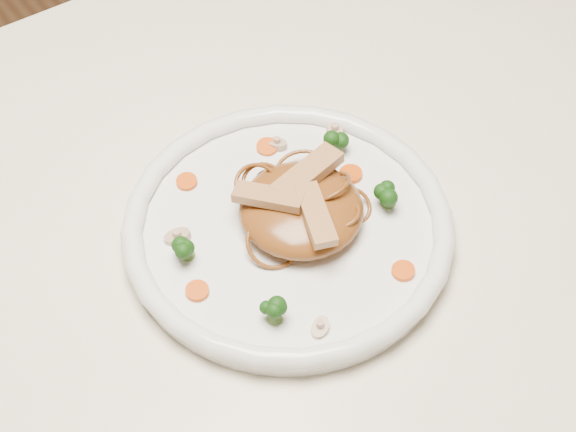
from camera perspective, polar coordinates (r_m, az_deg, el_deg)
table at (r=0.88m, az=-5.67°, el=-5.44°), size 1.20×0.80×0.75m
plate at (r=0.79m, az=-0.00°, el=-1.01°), size 0.35×0.35×0.02m
noodle_mound at (r=0.78m, az=0.89°, el=0.46°), size 0.14×0.14×0.04m
chicken_a at (r=0.78m, az=1.32°, el=2.89°), size 0.08×0.04×0.01m
chicken_b at (r=0.76m, az=-1.32°, el=1.29°), size 0.06×0.06×0.01m
chicken_c at (r=0.74m, az=1.86°, el=0.09°), size 0.04×0.07×0.01m
broccoli_0 at (r=0.84m, az=3.24°, el=5.13°), size 0.03×0.03×0.03m
broccoli_1 at (r=0.76m, az=-6.87°, el=-1.96°), size 0.03×0.03×0.03m
broccoli_2 at (r=0.71m, az=-0.93°, el=-6.28°), size 0.03×0.03×0.03m
broccoli_3 at (r=0.79m, az=6.88°, el=1.62°), size 0.03×0.03×0.03m
carrot_0 at (r=0.85m, az=-1.43°, el=4.65°), size 0.03×0.03×0.00m
carrot_1 at (r=0.74m, az=-6.12°, el=-5.03°), size 0.03×0.03×0.00m
carrot_2 at (r=0.83m, az=4.24°, el=2.83°), size 0.02×0.02×0.00m
carrot_3 at (r=0.82m, az=-6.83°, el=2.30°), size 0.02×0.02×0.00m
carrot_4 at (r=0.76m, az=7.75°, el=-3.67°), size 0.02×0.02×0.00m
mushroom_0 at (r=0.72m, az=2.17°, el=-7.49°), size 0.03×0.03×0.01m
mushroom_1 at (r=0.86m, az=3.15°, el=5.76°), size 0.03×0.03×0.01m
mushroom_2 at (r=0.78m, az=-7.45°, el=-1.39°), size 0.03×0.03×0.01m
mushroom_3 at (r=0.85m, az=-0.74°, el=4.87°), size 0.03×0.03×0.01m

